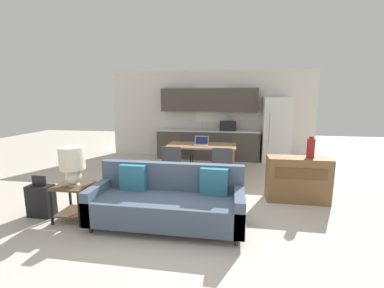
{
  "coord_description": "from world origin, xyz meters",
  "views": [
    {
      "loc": [
        0.75,
        -3.5,
        1.86
      ],
      "look_at": [
        -0.05,
        1.5,
        0.95
      ],
      "focal_mm": 24.0,
      "sensor_mm": 36.0,
      "label": 1
    }
  ],
  "objects": [
    {
      "name": "dining_chair_far_right",
      "position": [
        0.55,
        3.12,
        0.49
      ],
      "size": [
        0.43,
        0.43,
        0.88
      ],
      "rotation": [
        0.0,
        0.0,
        0.03
      ],
      "color": "#38383D",
      "rests_on": "ground_plane"
    },
    {
      "name": "laptop",
      "position": [
        0.03,
        2.38,
        0.82
      ],
      "size": [
        0.32,
        0.26,
        0.2
      ],
      "rotation": [
        0.0,
        0.0,
        0.0
      ],
      "color": "#B7BABC",
      "rests_on": "dining_table"
    },
    {
      "name": "dining_chair_near_left",
      "position": [
        -0.48,
        1.64,
        0.49
      ],
      "size": [
        0.43,
        0.43,
        0.88
      ],
      "rotation": [
        0.0,
        0.0,
        3.12
      ],
      "color": "#38383D",
      "rests_on": "ground_plane"
    },
    {
      "name": "table_lamp",
      "position": [
        -1.6,
        -0.13,
        0.91
      ],
      "size": [
        0.36,
        0.36,
        0.59
      ],
      "color": "silver",
      "rests_on": "side_table"
    },
    {
      "name": "credenza",
      "position": [
        1.94,
        1.22,
        0.41
      ],
      "size": [
        1.08,
        0.43,
        0.81
      ],
      "color": "brown",
      "rests_on": "ground_plane"
    },
    {
      "name": "dining_chair_far_left",
      "position": [
        -0.48,
        3.13,
        0.49
      ],
      "size": [
        0.43,
        0.43,
        0.88
      ],
      "rotation": [
        0.0,
        0.0,
        -0.02
      ],
      "color": "#38383D",
      "rests_on": "ground_plane"
    },
    {
      "name": "dining_chair_near_right",
      "position": [
        0.55,
        1.66,
        0.49
      ],
      "size": [
        0.43,
        0.43,
        0.88
      ],
      "rotation": [
        0.0,
        0.0,
        3.16
      ],
      "color": "#38383D",
      "rests_on": "ground_plane"
    },
    {
      "name": "side_table",
      "position": [
        -1.63,
        -0.1,
        0.38
      ],
      "size": [
        0.49,
        0.49,
        0.56
      ],
      "color": "brown",
      "rests_on": "ground_plane"
    },
    {
      "name": "couch",
      "position": [
        -0.17,
        -0.04,
        0.35
      ],
      "size": [
        2.21,
        0.8,
        0.88
      ],
      "color": "#3D2D1E",
      "rests_on": "ground_plane"
    },
    {
      "name": "kitchen_counter",
      "position": [
        0.01,
        4.33,
        0.84
      ],
      "size": [
        3.12,
        0.65,
        2.15
      ],
      "color": "#4C443D",
      "rests_on": "ground_plane"
    },
    {
      "name": "refrigerator",
      "position": [
        1.99,
        4.22,
        0.94
      ],
      "size": [
        0.78,
        0.75,
        1.88
      ],
      "color": "white",
      "rests_on": "ground_plane"
    },
    {
      "name": "ground_plane",
      "position": [
        0.0,
        0.0,
        0.0
      ],
      "size": [
        20.0,
        20.0,
        0.0
      ],
      "primitive_type": "plane",
      "color": "beige"
    },
    {
      "name": "suitcase",
      "position": [
        -2.23,
        -0.08,
        0.26
      ],
      "size": [
        0.39,
        0.22,
        0.67
      ],
      "color": "black",
      "rests_on": "ground_plane"
    },
    {
      "name": "dining_table",
      "position": [
        0.03,
        2.39,
        0.71
      ],
      "size": [
        1.6,
        0.81,
        0.78
      ],
      "color": "olive",
      "rests_on": "ground_plane"
    },
    {
      "name": "wall_back",
      "position": [
        0.0,
        4.63,
        1.35
      ],
      "size": [
        6.4,
        0.07,
        2.7
      ],
      "color": "silver",
      "rests_on": "ground_plane"
    },
    {
      "name": "vase",
      "position": [
        2.13,
        1.23,
        0.99
      ],
      "size": [
        0.14,
        0.14,
        0.39
      ],
      "color": "maroon",
      "rests_on": "credenza"
    }
  ]
}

